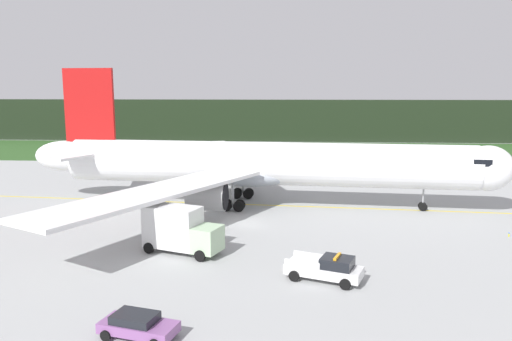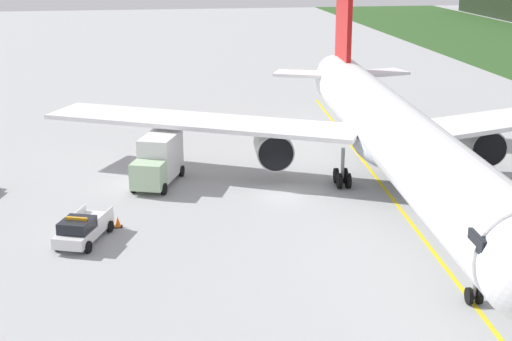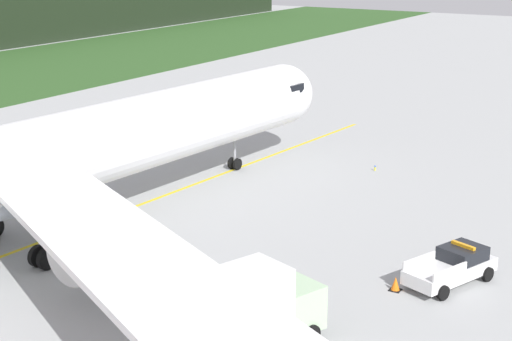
# 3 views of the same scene
# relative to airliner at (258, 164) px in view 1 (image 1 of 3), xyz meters

# --- Properties ---
(ground) EXTENTS (320.00, 320.00, 0.00)m
(ground) POSITION_rel_airliner_xyz_m (-0.86, -7.97, -4.71)
(ground) COLOR #9FA1A1
(grass_verge) EXTENTS (320.00, 34.49, 0.04)m
(grass_verge) POSITION_rel_airliner_xyz_m (-0.86, 49.21, -4.69)
(grass_verge) COLOR #2B5021
(grass_verge) RESTS_ON ground
(distant_tree_line) EXTENTS (288.00, 4.50, 10.31)m
(distant_tree_line) POSITION_rel_airliner_xyz_m (-0.86, 69.82, 0.45)
(distant_tree_line) COLOR black
(distant_tree_line) RESTS_ON ground
(taxiway_centerline_main) EXTENTS (72.32, 5.89, 0.01)m
(taxiway_centerline_main) POSITION_rel_airliner_xyz_m (0.95, -0.07, -4.70)
(taxiway_centerline_main) COLOR yellow
(taxiway_centerline_main) RESTS_ON ground
(airliner) EXTENTS (54.42, 53.73, 15.49)m
(airliner) POSITION_rel_airliner_xyz_m (0.00, 0.00, 0.00)
(airliner) COLOR white
(airliner) RESTS_ON ground
(ops_pickup_truck) EXTENTS (5.63, 3.69, 1.94)m
(ops_pickup_truck) POSITION_rel_airliner_xyz_m (6.19, -22.20, -3.81)
(ops_pickup_truck) COLOR silver
(ops_pickup_truck) RESTS_ON ground
(catering_truck) EXTENTS (6.81, 4.46, 3.93)m
(catering_truck) POSITION_rel_airliner_xyz_m (-5.24, -17.00, -2.76)
(catering_truck) COLOR #AAC9A1
(catering_truck) RESTS_ON ground
(staff_car) EXTENTS (4.46, 2.82, 1.30)m
(staff_car) POSITION_rel_airliner_xyz_m (-4.48, -30.82, -4.01)
(staff_car) COLOR #85528E
(staff_car) RESTS_ON ground
(apron_cone) EXTENTS (0.57, 0.57, 0.72)m
(apron_cone) POSITION_rel_airliner_xyz_m (3.82, -20.07, -4.36)
(apron_cone) COLOR black
(apron_cone) RESTS_ON ground
(taxiway_edge_light_east) EXTENTS (0.12, 0.12, 0.40)m
(taxiway_edge_light_east) POSITION_rel_airliner_xyz_m (23.34, -10.73, -4.49)
(taxiway_edge_light_east) COLOR yellow
(taxiway_edge_light_east) RESTS_ON ground
(taxiway_edge_light_west) EXTENTS (0.12, 0.12, 0.40)m
(taxiway_edge_light_west) POSITION_rel_airliner_xyz_m (-21.19, -10.73, -4.49)
(taxiway_edge_light_west) COLOR yellow
(taxiway_edge_light_west) RESTS_ON ground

